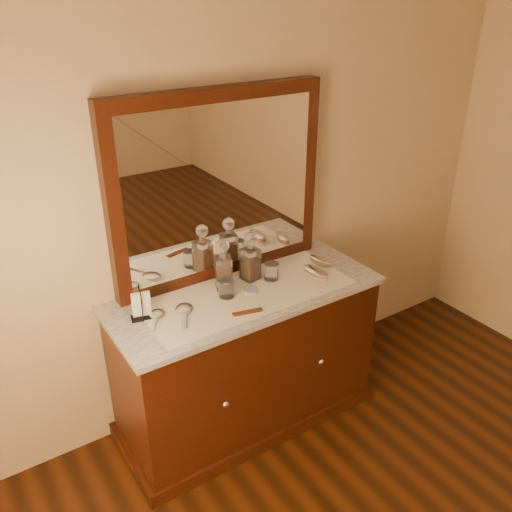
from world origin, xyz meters
name	(u,v)px	position (x,y,z in m)	size (l,w,h in m)	color
dresser_cabinet	(246,359)	(0.00, 1.96, 0.41)	(1.40, 0.55, 0.82)	black
dresser_plinth	(247,410)	(0.00, 1.96, 0.04)	(1.46, 0.59, 0.08)	black
knob_left	(225,404)	(-0.30, 1.67, 0.45)	(0.04, 0.04, 0.04)	silver
knob_right	(321,362)	(0.30, 1.67, 0.45)	(0.04, 0.04, 0.04)	silver
marble_top	(246,294)	(0.00, 1.96, 0.83)	(1.44, 0.59, 0.03)	silver
mirror_frame	(219,187)	(0.00, 2.20, 1.35)	(1.20, 0.08, 1.00)	black
mirror_glass	(223,189)	(0.00, 2.17, 1.35)	(1.06, 0.01, 0.86)	white
lace_runner	(248,293)	(0.00, 1.94, 0.85)	(1.10, 0.45, 0.00)	silver
pin_dish	(251,290)	(0.02, 1.94, 0.86)	(0.08, 0.08, 0.01)	silver
comb	(248,312)	(-0.10, 1.77, 0.86)	(0.15, 0.03, 0.01)	#683012
napkin_rack	(141,306)	(-0.55, 2.02, 0.92)	(0.12, 0.09, 0.16)	black
decanter_left	(223,269)	(-0.08, 2.05, 0.96)	(0.11, 0.11, 0.28)	brown
decanter_right	(250,261)	(0.09, 2.05, 0.96)	(0.10, 0.10, 0.28)	brown
brush_near	(316,273)	(0.40, 1.87, 0.88)	(0.09, 0.18, 0.05)	#A08262
brush_far	(321,261)	(0.52, 1.98, 0.87)	(0.10, 0.16, 0.04)	#A08262
hand_mirror_outer	(157,316)	(-0.49, 1.98, 0.86)	(0.14, 0.18, 0.02)	silver
hand_mirror_inner	(184,311)	(-0.36, 1.94, 0.86)	(0.15, 0.22, 0.02)	silver
tumblers	(249,280)	(0.04, 1.98, 0.90)	(0.38, 0.11, 0.09)	white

